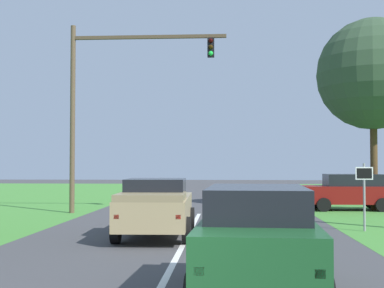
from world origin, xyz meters
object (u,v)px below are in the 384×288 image
at_px(red_suv_near, 257,240).
at_px(pickup_truck_lead, 156,206).
at_px(keep_moving_sign, 364,188).
at_px(traffic_light, 109,90).
at_px(oak_tree_right, 373,74).
at_px(crossing_suv_far, 349,191).

height_order(red_suv_near, pickup_truck_lead, red_suv_near).
distance_m(pickup_truck_lead, keep_moving_sign, 7.31).
bearing_deg(traffic_light, pickup_truck_lead, -67.53).
height_order(red_suv_near, traffic_light, traffic_light).
distance_m(red_suv_near, oak_tree_right, 20.44).
distance_m(pickup_truck_lead, traffic_light, 9.94).
relative_size(keep_moving_sign, oak_tree_right, 0.24).
xyz_separation_m(red_suv_near, oak_tree_right, (6.96, 18.30, 5.87)).
bearing_deg(traffic_light, crossing_suv_far, 11.43).
distance_m(oak_tree_right, crossing_suv_far, 6.08).
bearing_deg(pickup_truck_lead, traffic_light, 112.47).
distance_m(pickup_truck_lead, crossing_suv_far, 13.41).
bearing_deg(oak_tree_right, keep_moving_sign, -107.18).
relative_size(traffic_light, oak_tree_right, 0.92).
relative_size(oak_tree_right, crossing_suv_far, 2.13).
bearing_deg(pickup_truck_lead, keep_moving_sign, 14.55).
distance_m(red_suv_near, crossing_suv_far, 19.05).
xyz_separation_m(red_suv_near, traffic_light, (-6.09, 15.80, 4.82)).
relative_size(red_suv_near, crossing_suv_far, 1.03).
relative_size(red_suv_near, pickup_truck_lead, 0.87).
bearing_deg(keep_moving_sign, pickup_truck_lead, -165.45).
xyz_separation_m(oak_tree_right, crossing_suv_far, (-1.26, -0.12, -5.95)).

